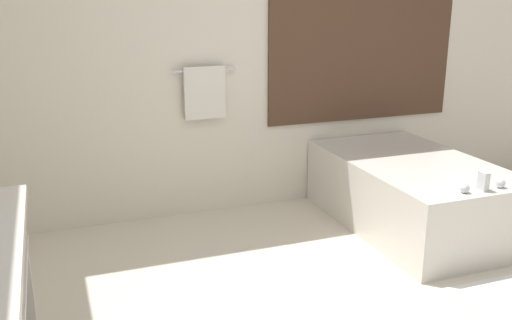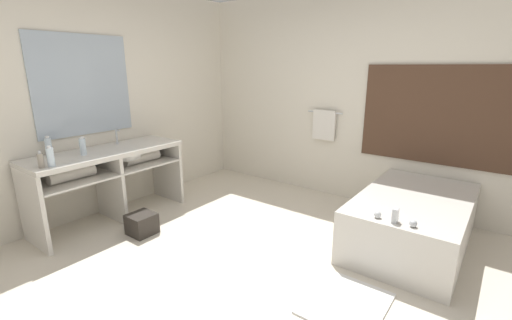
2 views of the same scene
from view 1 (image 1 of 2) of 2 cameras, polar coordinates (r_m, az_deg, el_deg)
wall_back_with_blinds at (r=4.51m, az=-1.30°, el=11.70°), size 7.40×0.13×2.70m
bathtub at (r=4.45m, az=15.34°, el=-2.91°), size 0.96×1.63×0.64m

